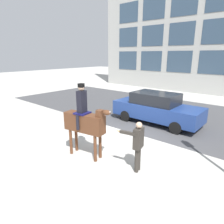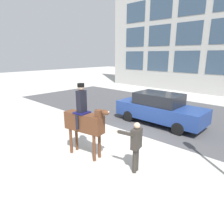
% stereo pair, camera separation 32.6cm
% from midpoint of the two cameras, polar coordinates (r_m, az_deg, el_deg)
% --- Properties ---
extents(ground_plane, '(80.00, 80.00, 0.00)m').
position_cam_midpoint_polar(ground_plane, '(9.26, 3.25, -6.94)').
color(ground_plane, '#B2AFA8').
extents(road_surface, '(25.02, 8.50, 0.01)m').
position_cam_midpoint_polar(road_surface, '(13.16, 15.91, -0.50)').
color(road_surface, '#444447').
rests_on(road_surface, ground_plane).
extents(mounted_horse_lead, '(1.93, 0.70, 2.68)m').
position_cam_midpoint_polar(mounted_horse_lead, '(7.15, -9.06, -2.52)').
color(mounted_horse_lead, '#59331E').
rests_on(mounted_horse_lead, ground_plane).
extents(pedestrian_bystander, '(0.81, 0.55, 1.66)m').
position_cam_midpoint_polar(pedestrian_bystander, '(6.31, 5.89, -8.80)').
color(pedestrian_bystander, '#332D28').
rests_on(pedestrian_bystander, ground_plane).
extents(street_car_near_lane, '(4.73, 1.86, 1.66)m').
position_cam_midpoint_polar(street_car_near_lane, '(11.01, 11.73, 1.12)').
color(street_car_near_lane, navy).
rests_on(street_car_near_lane, ground_plane).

